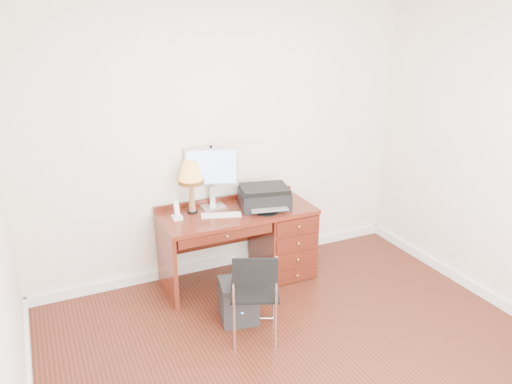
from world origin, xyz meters
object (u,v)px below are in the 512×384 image
phone (177,214)px  equipment_box (239,301)px  printer (264,197)px  desk (267,236)px  leg_lamp (191,176)px  monitor (211,170)px  chair (258,287)px

phone → equipment_box: size_ratio=0.49×
printer → phone: (-0.88, 0.05, -0.05)m
desk → leg_lamp: leg_lamp is taller
monitor → equipment_box: 1.29m
phone → chair: phone is taller
leg_lamp → phone: size_ratio=2.77×
leg_lamp → equipment_box: bearing=-80.1°
printer → leg_lamp: leg_lamp is taller
monitor → desk: bearing=-3.8°
desk → printer: printer is taller
phone → chair: size_ratio=0.22×
desk → leg_lamp: (-0.73, 0.14, 0.71)m
desk → monitor: monitor is taller
monitor → printer: monitor is taller
printer → leg_lamp: bearing=-179.8°
desk → monitor: bearing=156.2°
leg_lamp → phone: bearing=-151.1°
chair → equipment_box: (-0.02, 0.35, -0.32)m
phone → equipment_box: bearing=-67.4°
printer → equipment_box: 1.08m
desk → leg_lamp: 1.03m
equipment_box → chair: bearing=-74.5°
monitor → leg_lamp: size_ratio=1.19×
chair → printer: bearing=85.4°
leg_lamp → phone: 0.38m
monitor → chair: 1.38m
desk → equipment_box: 0.91m
leg_lamp → chair: bearing=-82.0°
monitor → phone: bearing=-135.9°
printer → desk: bearing=33.7°
monitor → phone: 0.55m
printer → equipment_box: (-0.56, -0.64, -0.67)m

